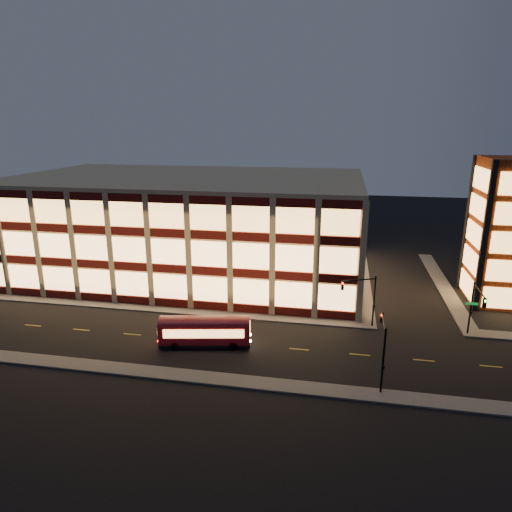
# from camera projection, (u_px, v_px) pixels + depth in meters

# --- Properties ---
(ground) EXTENTS (200.00, 200.00, 0.00)m
(ground) POSITION_uv_depth(u_px,v_px,m) (170.00, 314.00, 54.41)
(ground) COLOR black
(ground) RESTS_ON ground
(sidewalk_office_south) EXTENTS (54.00, 2.00, 0.15)m
(sidewalk_office_south) POSITION_uv_depth(u_px,v_px,m) (150.00, 308.00, 55.87)
(sidewalk_office_south) COLOR #514F4C
(sidewalk_office_south) RESTS_ON ground
(sidewalk_office_east) EXTENTS (2.00, 30.00, 0.15)m
(sidewalk_office_east) POSITION_uv_depth(u_px,v_px,m) (363.00, 279.00, 66.29)
(sidewalk_office_east) COLOR #514F4C
(sidewalk_office_east) RESTS_ON ground
(sidewalk_tower_west) EXTENTS (2.00, 30.00, 0.15)m
(sidewalk_tower_west) POSITION_uv_depth(u_px,v_px,m) (442.00, 284.00, 64.32)
(sidewalk_tower_west) COLOR #514F4C
(sidewalk_tower_west) RESTS_ON ground
(sidewalk_near) EXTENTS (100.00, 2.00, 0.15)m
(sidewalk_near) POSITION_uv_depth(u_px,v_px,m) (119.00, 369.00, 42.13)
(sidewalk_near) COLOR #514F4C
(sidewalk_near) RESTS_ON ground
(office_building) EXTENTS (50.45, 30.45, 14.50)m
(office_building) POSITION_uv_depth(u_px,v_px,m) (190.00, 224.00, 68.85)
(office_building) COLOR tan
(office_building) RESTS_ON ground
(stair_tower) EXTENTS (8.60, 8.60, 18.00)m
(stair_tower) POSITION_uv_depth(u_px,v_px,m) (510.00, 232.00, 55.99)
(stair_tower) COLOR #8C3814
(stair_tower) RESTS_ON ground
(traffic_signal_far) EXTENTS (3.79, 1.87, 6.00)m
(traffic_signal_far) POSITION_uv_depth(u_px,v_px,m) (363.00, 293.00, 49.49)
(traffic_signal_far) COLOR black
(traffic_signal_far) RESTS_ON ground
(traffic_signal_right) EXTENTS (1.20, 4.37, 6.00)m
(traffic_signal_right) POSITION_uv_depth(u_px,v_px,m) (476.00, 304.00, 46.66)
(traffic_signal_right) COLOR black
(traffic_signal_right) RESTS_ON ground
(traffic_signal_near) EXTENTS (0.32, 4.45, 6.00)m
(traffic_signal_near) POSITION_uv_depth(u_px,v_px,m) (383.00, 341.00, 38.63)
(traffic_signal_near) COLOR black
(traffic_signal_near) RESTS_ON ground
(trolley_bus) EXTENTS (9.42, 3.99, 3.10)m
(trolley_bus) POSITION_uv_depth(u_px,v_px,m) (205.00, 330.00, 46.28)
(trolley_bus) COLOR maroon
(trolley_bus) RESTS_ON ground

